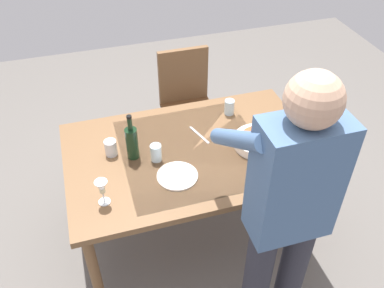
{
  "coord_description": "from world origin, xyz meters",
  "views": [
    {
      "loc": [
        0.55,
        1.82,
        2.4
      ],
      "look_at": [
        0.0,
        0.0,
        0.81
      ],
      "focal_mm": 39.07,
      "sensor_mm": 36.0,
      "label": 1
    }
  ],
  "objects_px": {
    "dining_table": "(192,160)",
    "water_cup_far_left": "(156,153)",
    "wine_bottle": "(132,142)",
    "dinner_plate_near": "(177,176)",
    "water_cup_near_right": "(229,107)",
    "person_server": "(286,212)",
    "serving_bowl_pasta": "(258,141)",
    "wine_glass_left": "(102,188)",
    "water_cup_near_left": "(111,148)",
    "chair_near": "(187,99)"
  },
  "relations": [
    {
      "from": "serving_bowl_pasta",
      "to": "dinner_plate_near",
      "type": "xyz_separation_m",
      "value": [
        0.54,
        0.12,
        -0.03
      ]
    },
    {
      "from": "dining_table",
      "to": "water_cup_far_left",
      "type": "bearing_deg",
      "value": 4.81
    },
    {
      "from": "serving_bowl_pasta",
      "to": "dining_table",
      "type": "bearing_deg",
      "value": -9.92
    },
    {
      "from": "person_server",
      "to": "chair_near",
      "type": "bearing_deg",
      "value": -89.98
    },
    {
      "from": "chair_near",
      "to": "wine_bottle",
      "type": "relative_size",
      "value": 3.07
    },
    {
      "from": "dining_table",
      "to": "wine_glass_left",
      "type": "height_order",
      "value": "wine_glass_left"
    },
    {
      "from": "person_server",
      "to": "dinner_plate_near",
      "type": "bearing_deg",
      "value": -57.02
    },
    {
      "from": "wine_bottle",
      "to": "serving_bowl_pasta",
      "type": "height_order",
      "value": "wine_bottle"
    },
    {
      "from": "wine_bottle",
      "to": "dinner_plate_near",
      "type": "height_order",
      "value": "wine_bottle"
    },
    {
      "from": "water_cup_near_right",
      "to": "person_server",
      "type": "bearing_deg",
      "value": 82.97
    },
    {
      "from": "dinner_plate_near",
      "to": "person_server",
      "type": "bearing_deg",
      "value": 122.98
    },
    {
      "from": "dining_table",
      "to": "chair_near",
      "type": "distance_m",
      "value": 0.91
    },
    {
      "from": "chair_near",
      "to": "dinner_plate_near",
      "type": "bearing_deg",
      "value": 71.26
    },
    {
      "from": "dinner_plate_near",
      "to": "serving_bowl_pasta",
      "type": "bearing_deg",
      "value": -167.22
    },
    {
      "from": "chair_near",
      "to": "wine_glass_left",
      "type": "relative_size",
      "value": 6.03
    },
    {
      "from": "chair_near",
      "to": "water_cup_far_left",
      "type": "distance_m",
      "value": 1.03
    },
    {
      "from": "water_cup_near_left",
      "to": "serving_bowl_pasta",
      "type": "distance_m",
      "value": 0.88
    },
    {
      "from": "dinner_plate_near",
      "to": "dining_table",
      "type": "bearing_deg",
      "value": -126.57
    },
    {
      "from": "wine_glass_left",
      "to": "serving_bowl_pasta",
      "type": "distance_m",
      "value": 0.98
    },
    {
      "from": "wine_glass_left",
      "to": "water_cup_near_left",
      "type": "distance_m",
      "value": 0.39
    },
    {
      "from": "person_server",
      "to": "dinner_plate_near",
      "type": "xyz_separation_m",
      "value": [
        0.36,
        -0.56,
        -0.2
      ]
    },
    {
      "from": "person_server",
      "to": "water_cup_near_right",
      "type": "height_order",
      "value": "person_server"
    },
    {
      "from": "water_cup_near_left",
      "to": "chair_near",
      "type": "bearing_deg",
      "value": -131.84
    },
    {
      "from": "wine_glass_left",
      "to": "water_cup_near_left",
      "type": "xyz_separation_m",
      "value": [
        -0.09,
        -0.37,
        -0.06
      ]
    },
    {
      "from": "water_cup_near_right",
      "to": "dinner_plate_near",
      "type": "relative_size",
      "value": 0.44
    },
    {
      "from": "wine_bottle",
      "to": "serving_bowl_pasta",
      "type": "distance_m",
      "value": 0.76
    },
    {
      "from": "wine_bottle",
      "to": "wine_glass_left",
      "type": "relative_size",
      "value": 1.96
    },
    {
      "from": "water_cup_near_left",
      "to": "dinner_plate_near",
      "type": "distance_m",
      "value": 0.44
    },
    {
      "from": "dinner_plate_near",
      "to": "water_cup_near_right",
      "type": "bearing_deg",
      "value": -135.2
    },
    {
      "from": "person_server",
      "to": "dinner_plate_near",
      "type": "relative_size",
      "value": 7.34
    },
    {
      "from": "dinner_plate_near",
      "to": "water_cup_far_left",
      "type": "bearing_deg",
      "value": -65.37
    },
    {
      "from": "person_server",
      "to": "wine_glass_left",
      "type": "xyz_separation_m",
      "value": [
        0.78,
        -0.48,
        -0.1
      ]
    },
    {
      "from": "wine_glass_left",
      "to": "serving_bowl_pasta",
      "type": "height_order",
      "value": "wine_glass_left"
    },
    {
      "from": "wine_glass_left",
      "to": "water_cup_near_right",
      "type": "bearing_deg",
      "value": -148.28
    },
    {
      "from": "wine_bottle",
      "to": "water_cup_near_right",
      "type": "xyz_separation_m",
      "value": [
        -0.69,
        -0.25,
        -0.06
      ]
    },
    {
      "from": "wine_bottle",
      "to": "water_cup_far_left",
      "type": "height_order",
      "value": "wine_bottle"
    },
    {
      "from": "wine_glass_left",
      "to": "water_cup_near_right",
      "type": "xyz_separation_m",
      "value": [
        -0.91,
        -0.56,
        -0.05
      ]
    },
    {
      "from": "water_cup_near_left",
      "to": "wine_bottle",
      "type": "bearing_deg",
      "value": 154.22
    },
    {
      "from": "dining_table",
      "to": "serving_bowl_pasta",
      "type": "bearing_deg",
      "value": 170.08
    },
    {
      "from": "water_cup_far_left",
      "to": "serving_bowl_pasta",
      "type": "relative_size",
      "value": 0.35
    },
    {
      "from": "serving_bowl_pasta",
      "to": "dinner_plate_near",
      "type": "bearing_deg",
      "value": 12.78
    },
    {
      "from": "dining_table",
      "to": "chair_near",
      "type": "relative_size",
      "value": 1.66
    },
    {
      "from": "dining_table",
      "to": "wine_bottle",
      "type": "relative_size",
      "value": 5.09
    },
    {
      "from": "person_server",
      "to": "serving_bowl_pasta",
      "type": "distance_m",
      "value": 0.72
    },
    {
      "from": "water_cup_near_left",
      "to": "dinner_plate_near",
      "type": "bearing_deg",
      "value": 137.31
    },
    {
      "from": "water_cup_near_right",
      "to": "water_cup_far_left",
      "type": "xyz_separation_m",
      "value": [
        0.57,
        0.31,
        0.0
      ]
    },
    {
      "from": "water_cup_near_right",
      "to": "serving_bowl_pasta",
      "type": "distance_m",
      "value": 0.37
    },
    {
      "from": "dining_table",
      "to": "person_server",
      "type": "xyz_separation_m",
      "value": [
        -0.22,
        0.75,
        0.28
      ]
    },
    {
      "from": "chair_near",
      "to": "dinner_plate_near",
      "type": "distance_m",
      "value": 1.15
    },
    {
      "from": "water_cup_near_right",
      "to": "water_cup_far_left",
      "type": "bearing_deg",
      "value": 28.73
    }
  ]
}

